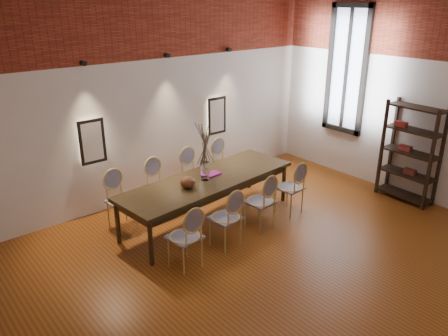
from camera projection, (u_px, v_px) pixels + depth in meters
floor at (302, 275)px, 5.87m from camera, size 7.00×7.00×0.02m
wall_back at (155, 88)px, 7.68m from camera, size 7.00×0.10×4.00m
brick_band_back at (152, 12)px, 7.17m from camera, size 7.00×0.02×1.50m
niche_left at (91, 141)px, 7.09m from camera, size 0.36×0.06×0.66m
niche_right at (216, 115)px, 8.64m from camera, size 0.36×0.06×0.66m
spot_fixture_left at (83, 63)px, 6.61m from camera, size 0.08×0.10×0.08m
spot_fixture_mid at (167, 55)px, 7.50m from camera, size 0.08×0.10×0.08m
spot_fixture_right at (229, 50)px, 8.34m from camera, size 0.08×0.10×0.08m
window_glass at (347, 70)px, 8.58m from camera, size 0.02×0.78×2.38m
window_frame at (347, 70)px, 8.57m from camera, size 0.08×0.90×2.50m
window_mullion at (347, 70)px, 8.57m from camera, size 0.06×0.06×2.40m
dining_table at (208, 199)px, 7.20m from camera, size 3.17×1.26×0.75m
chair_near_a at (185, 237)px, 5.88m from camera, size 0.48×0.48×0.94m
chair_near_b at (225, 218)px, 6.39m from camera, size 0.48×0.48×0.94m
chair_near_c at (260, 201)px, 6.90m from camera, size 0.48×0.48×0.94m
chair_near_d at (290, 187)px, 7.41m from camera, size 0.48×0.48×0.94m
chair_far_a at (121, 201)px, 6.91m from camera, size 0.48×0.48×0.94m
chair_far_b at (161, 187)px, 7.42m from camera, size 0.48×0.48×0.94m
chair_far_c at (195, 175)px, 7.93m from camera, size 0.48×0.48×0.94m
chair_far_d at (225, 164)px, 8.44m from camera, size 0.48×0.48×0.94m
vase at (205, 171)px, 6.96m from camera, size 0.14×0.14×0.30m
dried_branches at (204, 144)px, 6.80m from camera, size 0.50×0.50×0.70m
bowl at (188, 182)px, 6.68m from camera, size 0.24×0.24×0.18m
book at (212, 174)px, 7.19m from camera, size 0.27×0.20×0.03m
shelving_rack at (410, 153)px, 7.77m from camera, size 0.43×1.02×1.80m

